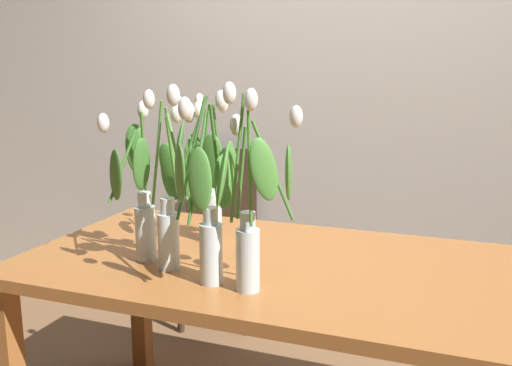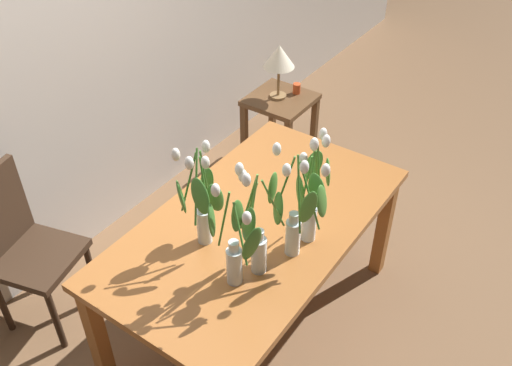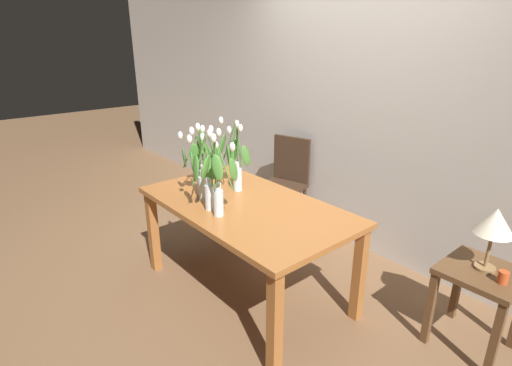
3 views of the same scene
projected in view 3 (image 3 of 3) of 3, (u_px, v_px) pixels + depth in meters
ground_plane at (246, 290)px, 3.11m from camera, size 18.00×18.00×0.00m
room_wall_rear at (362, 100)px, 3.43m from camera, size 9.00×0.10×2.70m
dining_table at (246, 215)px, 2.88m from camera, size 1.60×0.90×0.74m
tulip_vase_0 at (206, 180)px, 2.67m from camera, size 0.16×0.26×0.58m
tulip_vase_1 at (218, 183)px, 2.57m from camera, size 0.25×0.23×0.59m
tulip_vase_2 at (204, 170)px, 2.85m from camera, size 0.25×0.18×0.56m
tulip_vase_3 at (198, 171)px, 2.96m from camera, size 0.14×0.23×0.52m
tulip_vase_4 at (235, 162)px, 3.02m from camera, size 0.22×0.21×0.57m
dining_chair at (286, 178)px, 4.00m from camera, size 0.49×0.49×0.93m
side_table at (480, 287)px, 2.42m from camera, size 0.44×0.44×0.55m
table_lamp at (495, 223)px, 2.29m from camera, size 0.22×0.22×0.40m
pillar_candle at (503, 277)px, 2.24m from camera, size 0.06×0.06×0.07m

